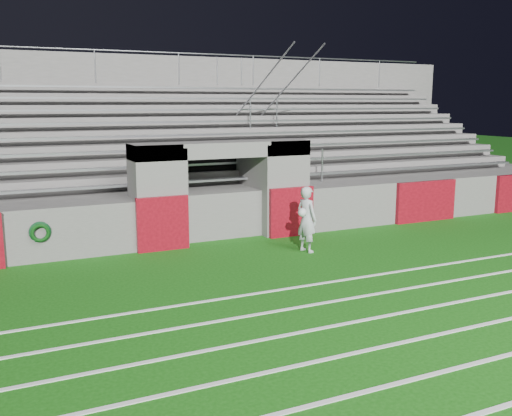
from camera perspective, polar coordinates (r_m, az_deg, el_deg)
ground at (r=12.36m, az=2.73°, el=-6.48°), size 90.00×90.00×0.00m
field_markings at (r=8.56m, az=19.12°, el=-14.97°), size 28.00×8.09×0.01m
stadium_structure at (r=19.34m, az=-8.35°, el=4.11°), size 26.00×8.48×5.42m
goalkeeper_with_ball at (r=13.92m, az=5.09°, el=-1.11°), size 0.64×0.69×1.62m
hose_coil at (r=13.70m, az=-20.78°, el=-2.29°), size 0.48×0.13×0.48m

